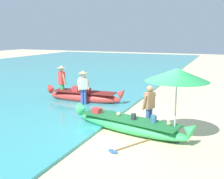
{
  "coord_description": "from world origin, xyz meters",
  "views": [
    {
      "loc": [
        2.48,
        -8.4,
        3.32
      ],
      "look_at": [
        -2.12,
        2.49,
        0.9
      ],
      "focal_mm": 43.53,
      "sensor_mm": 36.0,
      "label": 1
    }
  ],
  "objects_px": {
    "patio_umbrella_large": "(177,75)",
    "paddle": "(126,147)",
    "person_tourist_customer": "(149,105)",
    "person_vendor_assistant": "(62,80)",
    "boat_green_foreground": "(129,125)",
    "person_vendor_hatted": "(83,86)",
    "boat_red_midground": "(84,96)"
  },
  "relations": [
    {
      "from": "person_tourist_customer",
      "to": "paddle",
      "type": "distance_m",
      "value": 1.98
    },
    {
      "from": "paddle",
      "to": "person_vendor_assistant",
      "type": "bearing_deg",
      "value": 139.38
    },
    {
      "from": "boat_green_foreground",
      "to": "person_vendor_assistant",
      "type": "bearing_deg",
      "value": 146.68
    },
    {
      "from": "boat_green_foreground",
      "to": "person_tourist_customer",
      "type": "bearing_deg",
      "value": 42.68
    },
    {
      "from": "person_tourist_customer",
      "to": "person_vendor_assistant",
      "type": "distance_m",
      "value": 5.81
    },
    {
      "from": "person_vendor_hatted",
      "to": "patio_umbrella_large",
      "type": "distance_m",
      "value": 5.42
    },
    {
      "from": "person_vendor_hatted",
      "to": "boat_green_foreground",
      "type": "bearing_deg",
      "value": -37.97
    },
    {
      "from": "person_vendor_hatted",
      "to": "patio_umbrella_large",
      "type": "height_order",
      "value": "patio_umbrella_large"
    },
    {
      "from": "person_vendor_assistant",
      "to": "person_tourist_customer",
      "type": "bearing_deg",
      "value": -25.96
    },
    {
      "from": "person_tourist_customer",
      "to": "person_vendor_hatted",
      "type": "bearing_deg",
      "value": 152.7
    },
    {
      "from": "person_vendor_assistant",
      "to": "boat_red_midground",
      "type": "bearing_deg",
      "value": -0.5
    },
    {
      "from": "person_vendor_assistant",
      "to": "patio_umbrella_large",
      "type": "height_order",
      "value": "patio_umbrella_large"
    },
    {
      "from": "boat_green_foreground",
      "to": "patio_umbrella_large",
      "type": "distance_m",
      "value": 2.42
    },
    {
      "from": "boat_red_midground",
      "to": "person_tourist_customer",
      "type": "relative_size",
      "value": 2.55
    },
    {
      "from": "boat_red_midground",
      "to": "person_vendor_hatted",
      "type": "distance_m",
      "value": 0.99
    },
    {
      "from": "patio_umbrella_large",
      "to": "person_vendor_assistant",
      "type": "bearing_deg",
      "value": 152.6
    },
    {
      "from": "person_vendor_hatted",
      "to": "person_tourist_customer",
      "type": "bearing_deg",
      "value": -27.3
    },
    {
      "from": "person_vendor_hatted",
      "to": "person_tourist_customer",
      "type": "relative_size",
      "value": 1.07
    },
    {
      "from": "person_vendor_assistant",
      "to": "patio_umbrella_large",
      "type": "bearing_deg",
      "value": -27.4
    },
    {
      "from": "boat_red_midground",
      "to": "person_vendor_hatted",
      "type": "relative_size",
      "value": 2.39
    },
    {
      "from": "person_tourist_customer",
      "to": "patio_umbrella_large",
      "type": "bearing_deg",
      "value": -34.22
    },
    {
      "from": "patio_umbrella_large",
      "to": "paddle",
      "type": "distance_m",
      "value": 2.63
    },
    {
      "from": "boat_green_foreground",
      "to": "boat_red_midground",
      "type": "relative_size",
      "value": 1.12
    },
    {
      "from": "boat_red_midground",
      "to": "paddle",
      "type": "xyz_separation_m",
      "value": [
        3.75,
        -4.3,
        -0.29
      ]
    },
    {
      "from": "patio_umbrella_large",
      "to": "boat_red_midground",
      "type": "bearing_deg",
      "value": 146.99
    },
    {
      "from": "boat_green_foreground",
      "to": "patio_umbrella_large",
      "type": "height_order",
      "value": "patio_umbrella_large"
    },
    {
      "from": "boat_green_foreground",
      "to": "person_vendor_assistant",
      "type": "xyz_separation_m",
      "value": [
        -4.66,
        3.06,
        0.76
      ]
    },
    {
      "from": "person_vendor_hatted",
      "to": "person_tourist_customer",
      "type": "height_order",
      "value": "person_vendor_hatted"
    },
    {
      "from": "person_vendor_hatted",
      "to": "patio_umbrella_large",
      "type": "xyz_separation_m",
      "value": [
        4.65,
        -2.57,
        1.12
      ]
    },
    {
      "from": "paddle",
      "to": "patio_umbrella_large",
      "type": "bearing_deg",
      "value": 41.57
    },
    {
      "from": "person_vendor_assistant",
      "to": "boat_green_foreground",
      "type": "bearing_deg",
      "value": -33.32
    },
    {
      "from": "patio_umbrella_large",
      "to": "paddle",
      "type": "bearing_deg",
      "value": -138.43
    }
  ]
}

